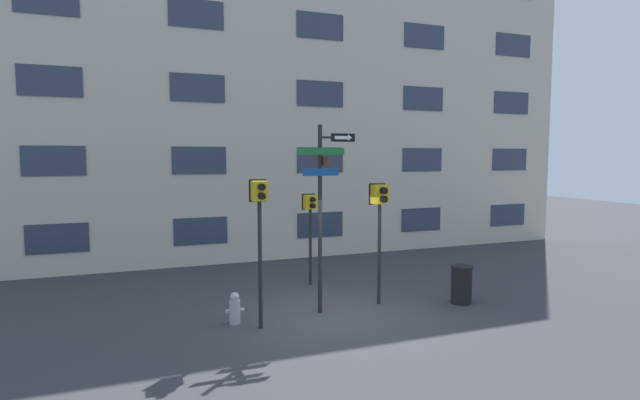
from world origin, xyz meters
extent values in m
plane|color=#38383A|center=(0.00, 0.00, 0.00)|extent=(60.00, 60.00, 0.00)
cube|color=beige|center=(0.00, 6.51, 5.51)|extent=(24.00, 0.60, 11.02)
cube|color=#2D384C|center=(-6.00, 6.19, 1.10)|extent=(1.64, 0.03, 0.85)
cube|color=#2D384C|center=(-2.00, 6.19, 1.10)|extent=(1.64, 0.03, 0.85)
cube|color=#2D384C|center=(2.00, 6.19, 1.10)|extent=(1.64, 0.03, 0.85)
cube|color=#2D384C|center=(6.00, 6.19, 1.10)|extent=(1.64, 0.03, 0.85)
cube|color=#2D384C|center=(10.00, 6.19, 1.10)|extent=(1.64, 0.03, 0.85)
cube|color=#2D384C|center=(-6.00, 6.19, 3.31)|extent=(1.64, 0.03, 0.85)
cube|color=#2D384C|center=(-2.00, 6.19, 3.31)|extent=(1.64, 0.03, 0.85)
cube|color=#2D384C|center=(2.00, 6.19, 3.31)|extent=(1.64, 0.03, 0.85)
cube|color=#2D384C|center=(6.00, 6.19, 3.31)|extent=(1.64, 0.03, 0.85)
cube|color=#2D384C|center=(10.00, 6.19, 3.31)|extent=(1.64, 0.03, 0.85)
cube|color=#2D384C|center=(-6.00, 6.19, 5.51)|extent=(1.64, 0.03, 0.85)
cube|color=#2D384C|center=(-2.00, 6.19, 5.51)|extent=(1.64, 0.03, 0.85)
cube|color=#2D384C|center=(2.00, 6.19, 5.51)|extent=(1.64, 0.03, 0.85)
cube|color=#2D384C|center=(6.00, 6.19, 5.51)|extent=(1.64, 0.03, 0.85)
cube|color=#2D384C|center=(10.00, 6.19, 5.51)|extent=(1.64, 0.03, 0.85)
cube|color=#2D384C|center=(-2.00, 6.19, 7.71)|extent=(1.64, 0.03, 0.85)
cube|color=#2D384C|center=(2.00, 6.19, 7.71)|extent=(1.64, 0.03, 0.85)
cube|color=#2D384C|center=(6.00, 6.19, 7.71)|extent=(1.64, 0.03, 0.85)
cube|color=#2D384C|center=(10.00, 6.19, 7.71)|extent=(1.64, 0.03, 0.85)
cylinder|color=black|center=(-0.19, 0.47, 2.05)|extent=(0.09, 0.09, 4.11)
cube|color=black|center=(0.07, 0.47, 3.84)|extent=(0.53, 0.05, 0.05)
cube|color=#196B2D|center=(-0.19, 0.41, 3.54)|extent=(1.08, 0.02, 0.14)
cube|color=brown|center=(-0.13, 0.47, 3.34)|extent=(0.02, 0.81, 0.18)
cube|color=#14478C|center=(-0.19, 0.41, 3.09)|extent=(0.81, 0.02, 0.16)
cube|color=black|center=(0.34, 0.46, 3.84)|extent=(0.56, 0.02, 0.18)
cube|color=white|center=(0.30, 0.45, 3.84)|extent=(0.32, 0.01, 0.07)
cone|color=white|center=(0.50, 0.45, 3.84)|extent=(0.10, 0.14, 0.14)
cylinder|color=black|center=(-1.66, -0.05, 1.28)|extent=(0.08, 0.08, 2.57)
cube|color=gold|center=(-1.66, -0.05, 2.76)|extent=(0.29, 0.26, 0.39)
cube|color=black|center=(-1.66, 0.09, 2.76)|extent=(0.35, 0.02, 0.45)
cylinder|color=black|center=(-1.66, -0.24, 2.85)|extent=(0.13, 0.12, 0.13)
cylinder|color=black|center=(-1.66, -0.24, 2.67)|extent=(0.13, 0.12, 0.13)
cylinder|color=silver|center=(-1.66, -0.19, 2.85)|extent=(0.11, 0.01, 0.11)
cylinder|color=black|center=(1.32, 0.60, 1.17)|extent=(0.08, 0.08, 2.35)
cube|color=gold|center=(1.32, 0.60, 2.56)|extent=(0.36, 0.26, 0.43)
cube|color=black|center=(1.32, 0.74, 2.56)|extent=(0.42, 0.02, 0.49)
cylinder|color=black|center=(1.32, 0.41, 2.66)|extent=(0.15, 0.12, 0.15)
cylinder|color=black|center=(1.32, 0.41, 2.47)|extent=(0.15, 0.12, 0.15)
cylinder|color=orange|center=(1.32, 0.46, 2.66)|extent=(0.12, 0.01, 0.12)
cylinder|color=black|center=(0.42, 2.80, 1.02)|extent=(0.08, 0.08, 2.04)
cube|color=gold|center=(0.42, 2.80, 2.23)|extent=(0.32, 0.26, 0.37)
cube|color=black|center=(0.42, 2.94, 2.23)|extent=(0.38, 0.02, 0.43)
cylinder|color=black|center=(0.42, 2.61, 2.31)|extent=(0.13, 0.12, 0.13)
cylinder|color=black|center=(0.42, 2.61, 2.14)|extent=(0.13, 0.12, 0.13)
cylinder|color=#EA4C14|center=(0.42, 2.67, 2.31)|extent=(0.10, 0.01, 0.10)
cylinder|color=#A5A5A8|center=(-2.09, 0.41, 0.25)|extent=(0.22, 0.22, 0.50)
sphere|color=#A5A5A8|center=(-2.09, 0.41, 0.56)|extent=(0.19, 0.19, 0.19)
cylinder|color=#A5A5A8|center=(-2.24, 0.41, 0.27)|extent=(0.08, 0.08, 0.08)
cylinder|color=#A5A5A8|center=(-1.94, 0.41, 0.27)|extent=(0.08, 0.08, 0.08)
cylinder|color=black|center=(3.15, -0.06, 0.42)|extent=(0.48, 0.48, 0.85)
cylinder|color=black|center=(3.15, -0.06, 0.87)|extent=(0.51, 0.51, 0.04)
camera|label=1|loc=(-4.02, -9.55, 3.44)|focal=28.00mm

